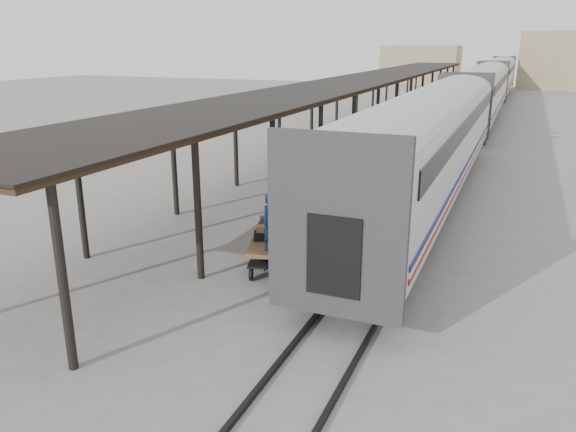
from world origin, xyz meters
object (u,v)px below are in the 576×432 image
at_px(porter, 271,222).
at_px(pedestrian, 319,152).
at_px(baggage_cart, 273,247).
at_px(luggage_tug, 347,150).

xyz_separation_m(porter, pedestrian, (-3.76, 14.55, -0.82)).
bearing_deg(porter, pedestrian, 42.47).
xyz_separation_m(baggage_cart, porter, (0.25, -0.65, 1.01)).
bearing_deg(luggage_tug, porter, -90.41).
relative_size(luggage_tug, porter, 1.15).
bearing_deg(pedestrian, porter, 79.97).
xyz_separation_m(luggage_tug, pedestrian, (-1.00, -1.75, 0.15)).
relative_size(baggage_cart, luggage_tug, 1.45).
bearing_deg(porter, luggage_tug, 37.59).
relative_size(luggage_tug, pedestrian, 1.10).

